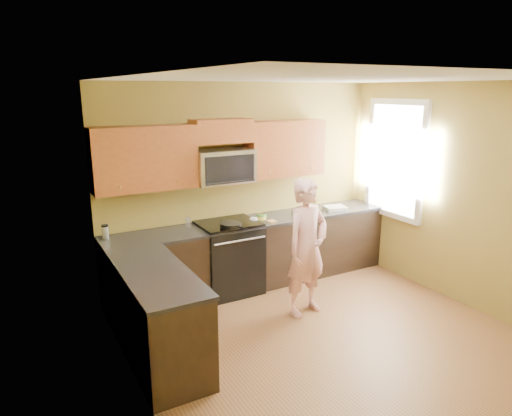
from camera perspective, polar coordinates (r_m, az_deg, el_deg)
floor at (r=5.17m, az=9.33°, el=-15.98°), size 4.00×4.00×0.00m
ceiling at (r=4.46m, az=10.80°, el=15.49°), size 4.00×4.00×0.00m
wall_back at (r=6.27m, az=-1.51°, el=2.96°), size 4.00×0.00×4.00m
wall_left at (r=3.76m, az=-14.60°, el=-5.48°), size 0.00×4.00×4.00m
wall_right at (r=6.07m, az=24.91°, el=1.21°), size 0.00×4.00×4.00m
cabinet_back_run at (r=6.26m, az=-0.18°, el=-5.72°), size 4.00×0.60×0.88m
cabinet_left_run at (r=4.73m, az=-12.19°, el=-13.10°), size 0.60×1.60×0.88m
countertop_back at (r=6.11m, az=-0.13°, el=-1.69°), size 4.00×0.62×0.04m
countertop_left at (r=4.54m, az=-12.38°, el=-7.92°), size 0.62×1.60×0.04m
stove at (r=6.06m, az=-3.40°, el=-6.10°), size 0.76×0.65×0.95m
microwave at (r=5.90m, az=-4.07°, el=3.18°), size 0.76×0.40×0.42m
upper_cab_left at (r=5.60m, az=-13.45°, el=2.20°), size 1.22×0.33×0.75m
upper_cab_right at (r=6.37m, az=3.50°, el=4.04°), size 1.12×0.33×0.75m
upper_cab_over_mw at (r=5.84m, az=-4.33°, el=9.51°), size 0.76×0.33×0.30m
window at (r=6.76m, az=16.90°, el=5.77°), size 0.06×1.06×1.66m
woman at (r=5.41m, az=6.33°, el=-4.90°), size 0.66×0.49×1.63m
frying_pan at (r=5.69m, az=-3.15°, el=-2.41°), size 0.40×0.53×0.06m
butter_tub at (r=6.14m, az=0.67°, el=-1.41°), size 0.15×0.15×0.09m
toast_slice at (r=6.02m, az=1.98°, el=-1.68°), size 0.12×0.12×0.01m
napkin_a at (r=6.03m, az=-0.29°, el=-1.42°), size 0.13×0.14×0.06m
napkin_b at (r=6.47m, az=4.96°, el=-0.33°), size 0.16×0.17×0.07m
dish_towel at (r=6.72m, az=9.77°, el=-0.00°), size 0.35×0.30×0.05m
travel_mug at (r=5.62m, az=-18.12°, el=-3.69°), size 0.10×0.10×0.17m
glass_c at (r=5.86m, az=-8.43°, el=-1.76°), size 0.09×0.09×0.12m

